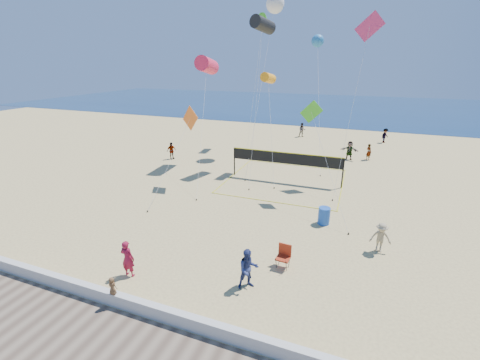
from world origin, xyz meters
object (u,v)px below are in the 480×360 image
(camp_chair, at_px, (284,255))
(trash_barrel, at_px, (324,216))
(volleyball_net, at_px, (286,162))
(woman, at_px, (128,259))

(camp_chair, bearing_deg, trash_barrel, 81.14)
(volleyball_net, bearing_deg, woman, -104.95)
(woman, distance_m, volleyball_net, 14.99)
(camp_chair, distance_m, volleyball_net, 11.70)
(camp_chair, height_order, trash_barrel, camp_chair)
(woman, height_order, camp_chair, woman)
(woman, bearing_deg, trash_barrel, -135.40)
(camp_chair, distance_m, trash_barrel, 5.18)
(woman, relative_size, camp_chair, 1.40)
(volleyball_net, bearing_deg, trash_barrel, -59.18)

